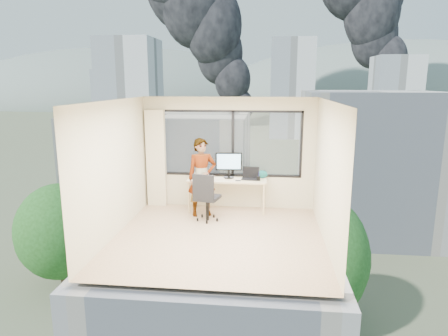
# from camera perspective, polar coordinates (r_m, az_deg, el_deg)

# --- Properties ---
(floor) EXTENTS (4.00, 4.00, 0.01)m
(floor) POSITION_cam_1_polar(r_m,az_deg,el_deg) (7.74, -0.83, -9.93)
(floor) COLOR tan
(floor) RESTS_ON ground
(ceiling) EXTENTS (4.00, 4.00, 0.01)m
(ceiling) POSITION_cam_1_polar(r_m,az_deg,el_deg) (7.17, -0.89, 9.69)
(ceiling) COLOR white
(ceiling) RESTS_ON ground
(wall_front) EXTENTS (4.00, 0.01, 2.60)m
(wall_front) POSITION_cam_1_polar(r_m,az_deg,el_deg) (5.43, -3.49, -5.11)
(wall_front) COLOR beige
(wall_front) RESTS_ON ground
(wall_left) EXTENTS (0.01, 4.00, 2.60)m
(wall_left) POSITION_cam_1_polar(r_m,az_deg,el_deg) (7.85, -15.51, -0.13)
(wall_left) COLOR beige
(wall_left) RESTS_ON ground
(wall_right) EXTENTS (0.01, 4.00, 2.60)m
(wall_right) POSITION_cam_1_polar(r_m,az_deg,el_deg) (7.38, 14.75, -0.86)
(wall_right) COLOR beige
(wall_right) RESTS_ON ground
(window_wall) EXTENTS (3.30, 0.16, 1.55)m
(window_wall) POSITION_cam_1_polar(r_m,az_deg,el_deg) (9.26, 0.99, 3.57)
(window_wall) COLOR black
(window_wall) RESTS_ON ground
(curtain) EXTENTS (0.45, 0.14, 2.30)m
(curtain) POSITION_cam_1_polar(r_m,az_deg,el_deg) (9.53, -9.75, 1.35)
(curtain) COLOR beige
(curtain) RESTS_ON floor
(desk) EXTENTS (1.80, 0.60, 0.75)m
(desk) POSITION_cam_1_polar(r_m,az_deg,el_deg) (9.18, 0.45, -3.87)
(desk) COLOR #CCB388
(desk) RESTS_ON floor
(chair) EXTENTS (0.66, 0.66, 1.08)m
(chair) POSITION_cam_1_polar(r_m,az_deg,el_deg) (8.48, -2.43, -4.07)
(chair) COLOR black
(chair) RESTS_ON floor
(person) EXTENTS (0.74, 0.62, 1.74)m
(person) POSITION_cam_1_polar(r_m,az_deg,el_deg) (8.74, -3.20, -1.36)
(person) COLOR #2D2D33
(person) RESTS_ON floor
(monitor) EXTENTS (0.62, 0.18, 0.61)m
(monitor) POSITION_cam_1_polar(r_m,az_deg,el_deg) (9.12, 0.69, 0.42)
(monitor) COLOR black
(monitor) RESTS_ON desk
(game_console) EXTENTS (0.39, 0.36, 0.08)m
(game_console) POSITION_cam_1_polar(r_m,az_deg,el_deg) (9.38, -3.27, -0.92)
(game_console) COLOR white
(game_console) RESTS_ON desk
(laptop) EXTENTS (0.41, 0.43, 0.25)m
(laptop) POSITION_cam_1_polar(r_m,az_deg,el_deg) (9.04, 3.79, -0.88)
(laptop) COLOR black
(laptop) RESTS_ON desk
(cellphone) EXTENTS (0.13, 0.07, 0.01)m
(cellphone) POSITION_cam_1_polar(r_m,az_deg,el_deg) (8.91, 2.05, -1.82)
(cellphone) COLOR black
(cellphone) RESTS_ON desk
(pen_cup) EXTENTS (0.10, 0.10, 0.10)m
(pen_cup) POSITION_cam_1_polar(r_m,az_deg,el_deg) (8.95, 4.99, -1.49)
(pen_cup) COLOR black
(pen_cup) RESTS_ON desk
(handbag) EXTENTS (0.26, 0.18, 0.18)m
(handbag) POSITION_cam_1_polar(r_m,az_deg,el_deg) (9.19, 5.54, -0.90)
(handbag) COLOR #0D4F43
(handbag) RESTS_ON desk
(exterior_ground) EXTENTS (400.00, 400.00, 0.04)m
(exterior_ground) POSITION_cam_1_polar(r_m,az_deg,el_deg) (128.23, 5.87, 4.57)
(exterior_ground) COLOR #515B3D
(exterior_ground) RESTS_ON ground
(near_bldg_a) EXTENTS (16.00, 12.00, 14.00)m
(near_bldg_a) POSITION_cam_1_polar(r_m,az_deg,el_deg) (39.67, -8.36, -2.40)
(near_bldg_a) COLOR beige
(near_bldg_a) RESTS_ON exterior_ground
(near_bldg_b) EXTENTS (14.00, 13.00, 16.00)m
(near_bldg_b) POSITION_cam_1_polar(r_m,az_deg,el_deg) (47.31, 19.76, 0.62)
(near_bldg_b) COLOR silver
(near_bldg_b) RESTS_ON exterior_ground
(far_tower_a) EXTENTS (14.00, 14.00, 28.00)m
(far_tower_a) POSITION_cam_1_polar(r_m,az_deg,el_deg) (108.28, -13.28, 10.35)
(far_tower_a) COLOR silver
(far_tower_a) RESTS_ON exterior_ground
(far_tower_b) EXTENTS (13.00, 13.00, 30.00)m
(far_tower_b) POSITION_cam_1_polar(r_m,az_deg,el_deg) (127.32, 9.69, 11.18)
(far_tower_b) COLOR silver
(far_tower_b) RESTS_ON exterior_ground
(far_tower_c) EXTENTS (15.00, 15.00, 26.00)m
(far_tower_c) POSITION_cam_1_polar(r_m,az_deg,el_deg) (153.63, 23.34, 9.77)
(far_tower_c) COLOR silver
(far_tower_c) RESTS_ON exterior_ground
(far_tower_d) EXTENTS (16.00, 14.00, 22.00)m
(far_tower_d) POSITION_cam_1_polar(r_m,az_deg,el_deg) (168.60, -15.10, 9.79)
(far_tower_d) COLOR silver
(far_tower_d) RESTS_ON exterior_ground
(hill_a) EXTENTS (288.00, 216.00, 90.00)m
(hill_a) POSITION_cam_1_polar(r_m,az_deg,el_deg) (349.15, -14.14, 9.07)
(hill_a) COLOR slate
(hill_a) RESTS_ON exterior_ground
(hill_b) EXTENTS (300.00, 220.00, 96.00)m
(hill_b) POSITION_cam_1_polar(r_m,az_deg,el_deg) (342.21, 23.40, 8.39)
(hill_b) COLOR slate
(hill_b) RESTS_ON exterior_ground
(tree_a) EXTENTS (7.00, 7.00, 8.00)m
(tree_a) POSITION_cam_1_polar(r_m,az_deg,el_deg) (36.05, -22.50, -9.76)
(tree_a) COLOR #1E4918
(tree_a) RESTS_ON exterior_ground
(tree_b) EXTENTS (7.60, 7.60, 9.00)m
(tree_b) POSITION_cam_1_polar(r_m,az_deg,el_deg) (28.18, 12.35, -14.23)
(tree_b) COLOR #1E4918
(tree_b) RESTS_ON exterior_ground
(tree_c) EXTENTS (8.40, 8.40, 10.00)m
(tree_c) POSITION_cam_1_polar(r_m,az_deg,el_deg) (52.98, 29.61, -2.41)
(tree_c) COLOR #1E4918
(tree_c) RESTS_ON exterior_ground
(smoke_plume_b) EXTENTS (30.00, 18.00, 70.00)m
(smoke_plume_b) POSITION_cam_1_polar(r_m,az_deg,el_deg) (186.75, 24.44, 18.58)
(smoke_plume_b) COLOR black
(smoke_plume_b) RESTS_ON exterior_ground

